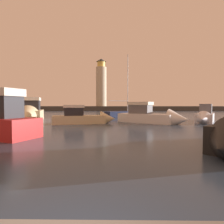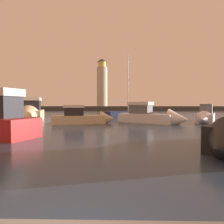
# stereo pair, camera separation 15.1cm
# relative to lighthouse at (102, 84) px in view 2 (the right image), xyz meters

# --- Properties ---
(ground_plane) EXTENTS (220.00, 220.00, 0.00)m
(ground_plane) POSITION_rel_lighthouse_xyz_m (4.54, -35.46, -10.80)
(ground_plane) COLOR #2D3D51
(breakwater) EXTENTS (88.13, 6.82, 1.74)m
(breakwater) POSITION_rel_lighthouse_xyz_m (4.54, 0.00, -9.93)
(breakwater) COLOR #423F3D
(breakwater) RESTS_ON ground_plane
(lighthouse) EXTENTS (4.23, 4.23, 19.12)m
(lighthouse) POSITION_rel_lighthouse_xyz_m (0.00, 0.00, 0.00)
(lighthouse) COLOR beige
(lighthouse) RESTS_ON breakwater
(motorboat_1) EXTENTS (7.58, 3.58, 2.60)m
(motorboat_1) POSITION_rel_lighthouse_xyz_m (1.97, -51.71, -10.07)
(motorboat_1) COLOR beige
(motorboat_1) RESTS_ON ground_plane
(motorboat_3) EXTENTS (5.55, 9.78, 3.85)m
(motorboat_3) POSITION_rel_lighthouse_xyz_m (-5.91, -49.23, -9.71)
(motorboat_3) COLOR beige
(motorboat_3) RESTS_ON ground_plane
(motorboat_4) EXTENTS (8.32, 6.89, 3.14)m
(motorboat_4) POSITION_rel_lighthouse_xyz_m (10.18, -51.06, -9.99)
(motorboat_4) COLOR white
(motorboat_4) RESTS_ON ground_plane
(motorboat_5) EXTENTS (5.25, 7.13, 2.64)m
(motorboat_5) POSITION_rel_lighthouse_xyz_m (16.79, -50.14, -10.05)
(motorboat_5) COLOR silver
(motorboat_5) RESTS_ON ground_plane
(sailboat_moored) EXTENTS (7.53, 5.89, 11.64)m
(sailboat_moored) POSITION_rel_lighthouse_xyz_m (7.19, -39.43, -10.21)
(sailboat_moored) COLOR #1E284C
(sailboat_moored) RESTS_ON ground_plane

